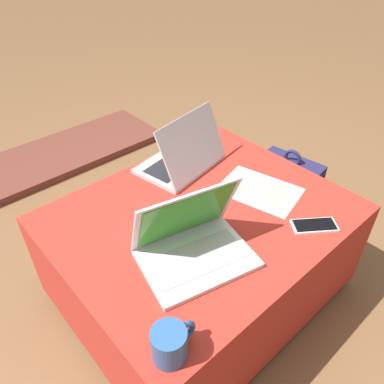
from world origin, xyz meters
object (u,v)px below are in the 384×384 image
at_px(laptop_near, 193,243).
at_px(backpack, 286,195).
at_px(coffee_mug, 171,343).
at_px(cell_phone, 314,225).
at_px(paper_sheet, 259,190).
at_px(laptop_far, 184,157).

bearing_deg(laptop_near, backpack, 25.54).
height_order(backpack, coffee_mug, coffee_mug).
relative_size(backpack, coffee_mug, 3.50).
height_order(laptop_near, coffee_mug, laptop_near).
distance_m(laptop_near, cell_phone, 0.44).
xyz_separation_m(cell_phone, coffee_mug, (-0.66, -0.03, 0.04)).
height_order(backpack, paper_sheet, same).
bearing_deg(coffee_mug, backpack, 19.99).
bearing_deg(paper_sheet, laptop_far, 95.41).
xyz_separation_m(laptop_near, backpack, (0.77, 0.17, -0.31)).
bearing_deg(backpack, laptop_far, 56.76).
bearing_deg(laptop_near, paper_sheet, 23.93).
height_order(paper_sheet, coffee_mug, coffee_mug).
relative_size(cell_phone, paper_sheet, 0.49).
bearing_deg(laptop_far, backpack, 143.83).
bearing_deg(laptop_near, coffee_mug, -127.73).
height_order(laptop_far, paper_sheet, laptop_far).
bearing_deg(backpack, cell_phone, 125.77).
xyz_separation_m(laptop_near, coffee_mug, (-0.26, -0.21, -0.00)).
relative_size(cell_phone, coffee_mug, 1.30).
bearing_deg(paper_sheet, coffee_mug, -171.50).
xyz_separation_m(laptop_far, backpack, (0.47, -0.23, -0.31)).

